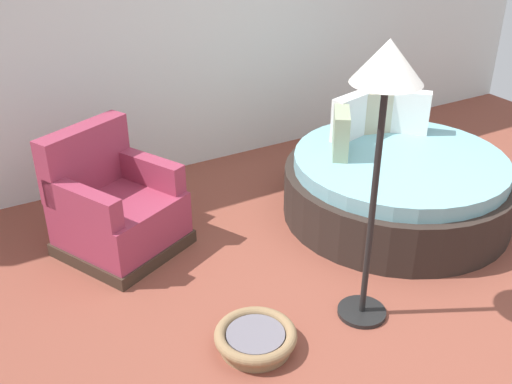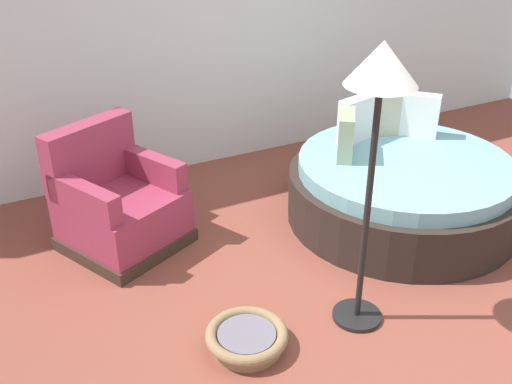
# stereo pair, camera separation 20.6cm
# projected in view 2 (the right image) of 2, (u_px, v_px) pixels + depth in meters

# --- Properties ---
(ground_plane) EXTENTS (8.00, 8.00, 0.02)m
(ground_plane) POSITION_uv_depth(u_px,v_px,m) (377.00, 295.00, 4.17)
(ground_plane) COLOR brown
(back_wall) EXTENTS (8.00, 0.12, 2.95)m
(back_wall) POSITION_uv_depth(u_px,v_px,m) (220.00, 8.00, 5.48)
(back_wall) COLOR silver
(back_wall) RESTS_ON ground_plane
(round_daybed) EXTENTS (1.88, 1.88, 0.92)m
(round_daybed) POSITION_uv_depth(u_px,v_px,m) (402.00, 188.00, 4.95)
(round_daybed) COLOR #2D231E
(round_daybed) RESTS_ON ground_plane
(red_armchair) EXTENTS (1.06, 1.06, 0.94)m
(red_armchair) POSITION_uv_depth(u_px,v_px,m) (117.00, 206.00, 4.58)
(red_armchair) COLOR #38281E
(red_armchair) RESTS_ON ground_plane
(pet_basket) EXTENTS (0.51, 0.51, 0.13)m
(pet_basket) POSITION_uv_depth(u_px,v_px,m) (247.00, 338.00, 3.66)
(pet_basket) COLOR #8E704C
(pet_basket) RESTS_ON ground_plane
(floor_lamp) EXTENTS (0.40, 0.40, 1.82)m
(floor_lamp) POSITION_uv_depth(u_px,v_px,m) (379.00, 94.00, 3.22)
(floor_lamp) COLOR black
(floor_lamp) RESTS_ON ground_plane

